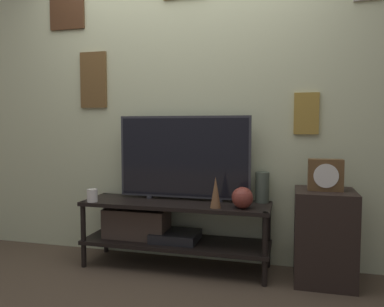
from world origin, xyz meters
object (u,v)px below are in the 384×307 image
at_px(vase_round_glass, 242,198).
at_px(candle_jar, 92,195).
at_px(vase_slim_bronze, 216,192).
at_px(mantel_clock, 325,175).
at_px(television, 184,157).
at_px(vase_tall_ceramic, 262,187).

relative_size(vase_round_glass, candle_jar, 1.55).
bearing_deg(vase_slim_bronze, mantel_clock, 9.26).
relative_size(vase_round_glass, mantel_clock, 0.66).
bearing_deg(television, vase_tall_ceramic, 5.78).
height_order(television, mantel_clock, television).
distance_m(candle_jar, mantel_clock, 1.76).
relative_size(vase_slim_bronze, mantel_clock, 0.96).
distance_m(vase_slim_bronze, vase_round_glass, 0.20).
bearing_deg(candle_jar, vase_slim_bronze, 1.81).
xyz_separation_m(vase_tall_ceramic, mantel_clock, (0.45, -0.16, 0.13)).
distance_m(television, vase_round_glass, 0.60).
bearing_deg(vase_tall_ceramic, mantel_clock, -20.04).
bearing_deg(mantel_clock, candle_jar, -174.91).
relative_size(television, mantel_clock, 4.55).
distance_m(television, vase_slim_bronze, 0.44).
bearing_deg(mantel_clock, vase_slim_bronze, -170.74).
bearing_deg(mantel_clock, vase_round_glass, -170.70).
xyz_separation_m(television, vase_round_glass, (0.50, -0.19, -0.27)).
xyz_separation_m(television, mantel_clock, (1.07, -0.10, -0.10)).
relative_size(vase_slim_bronze, candle_jar, 2.27).
bearing_deg(candle_jar, vase_round_glass, 3.02).
xyz_separation_m(vase_slim_bronze, vase_tall_ceramic, (0.31, 0.29, 0.01)).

